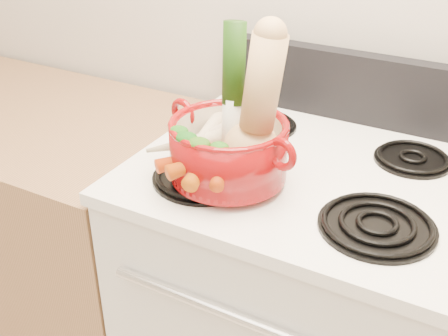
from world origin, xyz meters
The scene contains 25 objects.
stove_body centered at (0.00, 1.40, 0.46)m, with size 0.76×0.65×0.92m, color silver.
cooktop centered at (0.00, 1.40, 0.93)m, with size 0.78×0.67×0.03m, color white.
control_backsplash centered at (0.00, 1.70, 1.04)m, with size 0.76×0.05×0.18m, color black.
oven_handle centered at (0.00, 1.06, 0.78)m, with size 0.02×0.02×0.60m, color silver.
counter_left centered at (-1.07, 1.40, 0.45)m, with size 1.36×0.65×0.90m, color #976C47.
burner_front_left centered at (-0.19, 1.24, 0.96)m, with size 0.22×0.22×0.02m, color black.
burner_front_right centered at (0.19, 1.24, 0.96)m, with size 0.22×0.22×0.02m, color black.
burner_back_left centered at (-0.19, 1.54, 0.96)m, with size 0.17×0.17×0.02m, color black.
burner_back_right centered at (0.19, 1.54, 0.96)m, with size 0.17×0.17×0.02m, color black.
dutch_oven centered at (-0.14, 1.25, 1.03)m, with size 0.25×0.25×0.12m, color maroon.
pot_handle_left centered at (-0.27, 1.29, 1.07)m, with size 0.07×0.07×0.02m, color maroon.
pot_handle_right centered at (0.00, 1.22, 1.07)m, with size 0.07×0.07×0.02m, color maroon.
squash centered at (-0.06, 1.26, 1.14)m, with size 0.12×0.12×0.29m, color tan, non-canonical shape.
leek centered at (-0.14, 1.28, 1.15)m, with size 0.05×0.05×0.31m, color beige.
ginger centered at (-0.14, 1.34, 1.01)m, with size 0.08×0.06×0.04m, color tan.
parsnip_0 centered at (-0.19, 1.28, 1.02)m, with size 0.04×0.04×0.21m, color beige.
parsnip_1 centered at (-0.21, 1.28, 1.02)m, with size 0.04×0.04×0.21m, color beige.
parsnip_2 centered at (-0.16, 1.28, 1.03)m, with size 0.04×0.04×0.18m, color beige.
parsnip_3 centered at (-0.23, 1.24, 1.03)m, with size 0.04×0.04×0.19m, color beige.
parsnip_4 centered at (-0.21, 1.29, 1.05)m, with size 0.05×0.05×0.23m, color beige.
parsnip_5 centered at (-0.19, 1.30, 1.05)m, with size 0.04×0.04×0.20m, color beige.
carrot_0 centered at (-0.16, 1.20, 1.01)m, with size 0.03×0.03×0.17m, color #D2600A.
carrot_1 centered at (-0.20, 1.20, 1.02)m, with size 0.03×0.03×0.14m, color #BE3509.
carrot_2 centered at (-0.12, 1.20, 1.02)m, with size 0.03×0.03×0.15m, color #C03B09.
carrot_3 centered at (-0.16, 1.18, 1.03)m, with size 0.03×0.03×0.15m, color #C75209.
Camera 1 is at (0.35, 0.34, 1.57)m, focal length 45.00 mm.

